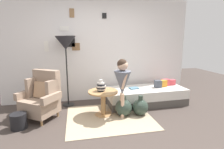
{
  "coord_description": "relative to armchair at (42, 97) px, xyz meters",
  "views": [
    {
      "loc": [
        -0.6,
        -2.65,
        1.58
      ],
      "look_at": [
        0.15,
        0.95,
        0.85
      ],
      "focal_mm": 28.51,
      "sensor_mm": 36.0,
      "label": 1
    }
  ],
  "objects": [
    {
      "name": "ground_plane",
      "position": [
        1.29,
        -0.99,
        -0.44
      ],
      "size": [
        12.0,
        12.0,
        0.0
      ],
      "primitive_type": "plane",
      "color": "#423833"
    },
    {
      "name": "gallery_wall",
      "position": [
        1.28,
        0.96,
        0.86
      ],
      "size": [
        4.8,
        0.12,
        2.6
      ],
      "color": "silver",
      "rests_on": "ground"
    },
    {
      "name": "rug",
      "position": [
        1.33,
        -0.28,
        -0.43
      ],
      "size": [
        1.7,
        1.47,
        0.01
      ],
      "primitive_type": "cube",
      "color": "tan",
      "rests_on": "ground"
    },
    {
      "name": "armchair",
      "position": [
        0.0,
        0.0,
        0.0
      ],
      "size": [
        0.9,
        0.85,
        0.97
      ],
      "color": "tan",
      "rests_on": "ground"
    },
    {
      "name": "daybed",
      "position": [
        2.37,
        0.33,
        -0.24
      ],
      "size": [
        1.92,
        0.86,
        0.4
      ],
      "color": "#4C4742",
      "rests_on": "ground"
    },
    {
      "name": "pillow_head",
      "position": [
        3.13,
        0.49,
        0.03
      ],
      "size": [
        0.21,
        0.13,
        0.14
      ],
      "primitive_type": "cube",
      "rotation": [
        0.0,
        0.0,
        -0.06
      ],
      "color": "#D64C56",
      "rests_on": "daybed"
    },
    {
      "name": "pillow_mid",
      "position": [
        2.96,
        0.45,
        0.05
      ],
      "size": [
        0.19,
        0.13,
        0.17
      ],
      "primitive_type": "cube",
      "rotation": [
        0.0,
        0.0,
        0.08
      ],
      "color": "#D64C56",
      "rests_on": "daybed"
    },
    {
      "name": "pillow_back",
      "position": [
        2.84,
        0.37,
        0.04
      ],
      "size": [
        0.19,
        0.15,
        0.17
      ],
      "primitive_type": "cube",
      "rotation": [
        0.0,
        0.0,
        0.16
      ],
      "color": "orange",
      "rests_on": "daybed"
    },
    {
      "name": "pillow_extra",
      "position": [
        2.68,
        0.33,
        0.05
      ],
      "size": [
        0.17,
        0.13,
        0.18
      ],
      "primitive_type": "cube",
      "rotation": [
        0.0,
        0.0,
        -0.04
      ],
      "color": "#474C56",
      "rests_on": "daybed"
    },
    {
      "name": "side_table",
      "position": [
        1.23,
        -0.13,
        -0.05
      ],
      "size": [
        0.63,
        0.63,
        0.53
      ],
      "color": "tan",
      "rests_on": "ground"
    },
    {
      "name": "vase_striped",
      "position": [
        1.18,
        -0.13,
        0.19
      ],
      "size": [
        0.19,
        0.19,
        0.24
      ],
      "color": "black",
      "rests_on": "side_table"
    },
    {
      "name": "floor_lamp",
      "position": [
        0.49,
        0.62,
        1.01
      ],
      "size": [
        0.47,
        0.47,
        1.66
      ],
      "color": "black",
      "rests_on": "ground"
    },
    {
      "name": "person_child",
      "position": [
        1.59,
        -0.31,
        0.34
      ],
      "size": [
        0.34,
        0.34,
        1.21
      ],
      "color": "#D8AD8E",
      "rests_on": "ground"
    },
    {
      "name": "book_on_daybed",
      "position": [
        2.06,
        0.33,
        -0.02
      ],
      "size": [
        0.25,
        0.2,
        0.03
      ],
      "primitive_type": "cube",
      "rotation": [
        0.0,
        0.0,
        0.21
      ],
      "color": "slate",
      "rests_on": "daybed"
    },
    {
      "name": "demijohn_near",
      "position": [
        1.64,
        -0.26,
        -0.26
      ],
      "size": [
        0.35,
        0.35,
        0.44
      ],
      "color": "#2D3D33",
      "rests_on": "ground"
    },
    {
      "name": "demijohn_far",
      "position": [
        2.0,
        -0.28,
        -0.27
      ],
      "size": [
        0.34,
        0.34,
        0.42
      ],
      "color": "#2D3D33",
      "rests_on": "ground"
    },
    {
      "name": "magazine_basket",
      "position": [
        -0.35,
        -0.39,
        -0.3
      ],
      "size": [
        0.28,
        0.28,
        0.28
      ],
      "primitive_type": "cylinder",
      "color": "black",
      "rests_on": "ground"
    }
  ]
}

